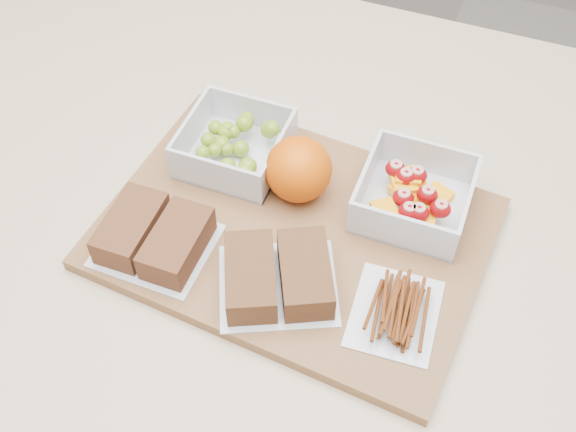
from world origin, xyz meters
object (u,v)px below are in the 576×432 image
Objects in this scene: orange at (299,169)px; grape_container at (236,145)px; sandwich_bag_center at (278,276)px; pretzel_bag at (396,308)px; sandwich_bag_left at (154,236)px; cutting_board at (294,233)px; fruit_container at (413,197)px.

grape_container is at bearing 164.51° from orange.
sandwich_bag_center is 1.42× the size of pretzel_bag.
sandwich_bag_left is (-0.03, -0.16, -0.00)m from grape_container.
pretzel_bag is (0.14, -0.07, 0.02)m from cutting_board.
orange is 0.18m from sandwich_bag_left.
grape_container reaches higher than cutting_board.
sandwich_bag_left is 1.10× the size of pretzel_bag.
fruit_container is 0.99× the size of sandwich_bag_left.
grape_container is 0.28m from pretzel_bag.
pretzel_bag is at bearing -21.32° from cutting_board.
cutting_board is 0.08m from sandwich_bag_center.
sandwich_bag_center is (-0.11, -0.15, -0.00)m from fruit_container.
pretzel_bag is (0.24, -0.15, -0.01)m from grape_container.
orange is 0.14m from sandwich_bag_center.
cutting_board is 3.44× the size of fruit_container.
grape_container is 0.75× the size of sandwich_bag_center.
orange reaches higher than cutting_board.
pretzel_bag is (0.15, -0.12, -0.03)m from orange.
pretzel_bag is at bearing 4.85° from sandwich_bag_center.
sandwich_bag_left reaches higher than cutting_board.
sandwich_bag_center is at bearing -124.38° from fruit_container.
orange is 0.63× the size of sandwich_bag_left.
fruit_container is 0.29m from sandwich_bag_left.
sandwich_bag_left is at bearing -148.56° from fruit_container.
fruit_container is (0.12, 0.08, 0.03)m from cutting_board.
cutting_board is 3.41× the size of sandwich_bag_left.
grape_container is (-0.10, 0.08, 0.03)m from cutting_board.
cutting_board is at bearing 29.61° from sandwich_bag_left.
cutting_board is 0.15m from pretzel_bag.
sandwich_bag_center reaches higher than pretzel_bag.
sandwich_bag_left reaches higher than pretzel_bag.
sandwich_bag_left is (-0.25, -0.15, -0.00)m from fruit_container.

